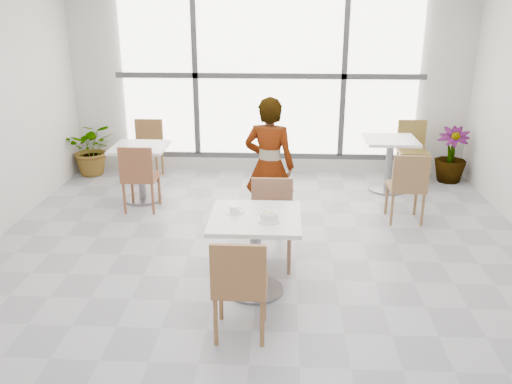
{
  "coord_description": "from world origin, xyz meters",
  "views": [
    {
      "loc": [
        0.22,
        -4.57,
        2.53
      ],
      "look_at": [
        0.0,
        -0.3,
        1.0
      ],
      "focal_mm": 37.38,
      "sensor_mm": 36.0,
      "label": 1
    }
  ],
  "objects_px": {
    "main_table": "(255,240)",
    "person": "(269,166)",
    "chair_far": "(272,216)",
    "bg_chair_right_far": "(412,146)",
    "bg_chair_left_near": "(139,174)",
    "oatmeal_bowl": "(269,216)",
    "bg_chair_left_far": "(148,145)",
    "chair_near": "(240,282)",
    "bg_chair_right_near": "(408,183)",
    "plant_left": "(92,149)",
    "bg_table_left": "(141,165)",
    "plant_right": "(451,155)",
    "coffee_cup": "(234,210)",
    "bg_table_right": "(389,157)"
  },
  "relations": [
    {
      "from": "main_table",
      "to": "person",
      "type": "distance_m",
      "value": 1.43
    },
    {
      "from": "chair_far",
      "to": "person",
      "type": "bearing_deg",
      "value": 93.48
    },
    {
      "from": "bg_chair_right_far",
      "to": "bg_chair_left_near",
      "type": "bearing_deg",
      "value": -156.94
    },
    {
      "from": "chair_far",
      "to": "person",
      "type": "relative_size",
      "value": 0.55
    },
    {
      "from": "person",
      "to": "bg_chair_right_far",
      "type": "height_order",
      "value": "person"
    },
    {
      "from": "main_table",
      "to": "oatmeal_bowl",
      "type": "height_order",
      "value": "oatmeal_bowl"
    },
    {
      "from": "bg_chair_left_far",
      "to": "chair_near",
      "type": "bearing_deg",
      "value": -67.24
    },
    {
      "from": "bg_chair_right_near",
      "to": "plant_left",
      "type": "bearing_deg",
      "value": -21.18
    },
    {
      "from": "chair_near",
      "to": "bg_table_left",
      "type": "height_order",
      "value": "chair_near"
    },
    {
      "from": "plant_right",
      "to": "coffee_cup",
      "type": "bearing_deg",
      "value": -131.3
    },
    {
      "from": "chair_far",
      "to": "main_table",
      "type": "bearing_deg",
      "value": -102.16
    },
    {
      "from": "bg_chair_right_far",
      "to": "plant_left",
      "type": "distance_m",
      "value": 4.86
    },
    {
      "from": "bg_chair_left_far",
      "to": "plant_left",
      "type": "xyz_separation_m",
      "value": [
        -0.89,
        0.08,
        -0.09
      ]
    },
    {
      "from": "person",
      "to": "bg_chair_left_near",
      "type": "relative_size",
      "value": 1.81
    },
    {
      "from": "bg_chair_left_near",
      "to": "bg_table_right",
      "type": "bearing_deg",
      "value": -163.23
    },
    {
      "from": "bg_table_right",
      "to": "oatmeal_bowl",
      "type": "bearing_deg",
      "value": -117.93
    },
    {
      "from": "oatmeal_bowl",
      "to": "bg_chair_right_far",
      "type": "relative_size",
      "value": 0.24
    },
    {
      "from": "bg_table_left",
      "to": "bg_chair_right_far",
      "type": "distance_m",
      "value": 3.99
    },
    {
      "from": "chair_far",
      "to": "coffee_cup",
      "type": "height_order",
      "value": "chair_far"
    },
    {
      "from": "person",
      "to": "bg_chair_right_far",
      "type": "bearing_deg",
      "value": -122.76
    },
    {
      "from": "chair_far",
      "to": "bg_chair_left_far",
      "type": "height_order",
      "value": "same"
    },
    {
      "from": "chair_near",
      "to": "bg_chair_right_near",
      "type": "distance_m",
      "value": 3.05
    },
    {
      "from": "person",
      "to": "plant_right",
      "type": "relative_size",
      "value": 1.93
    },
    {
      "from": "bg_chair_left_far",
      "to": "coffee_cup",
      "type": "bearing_deg",
      "value": -63.99
    },
    {
      "from": "plant_right",
      "to": "oatmeal_bowl",
      "type": "bearing_deg",
      "value": -126.74
    },
    {
      "from": "oatmeal_bowl",
      "to": "bg_chair_left_far",
      "type": "relative_size",
      "value": 0.24
    },
    {
      "from": "person",
      "to": "bg_chair_right_near",
      "type": "xyz_separation_m",
      "value": [
        1.64,
        0.32,
        -0.29
      ]
    },
    {
      "from": "chair_near",
      "to": "plant_right",
      "type": "distance_m",
      "value": 4.96
    },
    {
      "from": "coffee_cup",
      "to": "bg_chair_right_far",
      "type": "bearing_deg",
      "value": 55.65
    },
    {
      "from": "bg_chair_left_near",
      "to": "plant_right",
      "type": "height_order",
      "value": "bg_chair_left_near"
    },
    {
      "from": "bg_chair_right_far",
      "to": "chair_near",
      "type": "bearing_deg",
      "value": -117.89
    },
    {
      "from": "chair_near",
      "to": "bg_table_right",
      "type": "height_order",
      "value": "chair_near"
    },
    {
      "from": "plant_left",
      "to": "bg_chair_left_far",
      "type": "bearing_deg",
      "value": -4.84
    },
    {
      "from": "oatmeal_bowl",
      "to": "bg_table_right",
      "type": "xyz_separation_m",
      "value": [
        1.6,
        3.01,
        -0.31
      ]
    },
    {
      "from": "coffee_cup",
      "to": "bg_chair_right_near",
      "type": "relative_size",
      "value": 0.18
    },
    {
      "from": "bg_chair_left_near",
      "to": "plant_right",
      "type": "bearing_deg",
      "value": -161.38
    },
    {
      "from": "person",
      "to": "main_table",
      "type": "bearing_deg",
      "value": 98.62
    },
    {
      "from": "chair_near",
      "to": "bg_chair_left_near",
      "type": "distance_m",
      "value": 3.05
    },
    {
      "from": "chair_far",
      "to": "coffee_cup",
      "type": "bearing_deg",
      "value": -120.53
    },
    {
      "from": "bg_chair_right_near",
      "to": "plant_right",
      "type": "bearing_deg",
      "value": -121.11
    },
    {
      "from": "main_table",
      "to": "chair_far",
      "type": "distance_m",
      "value": 0.62
    },
    {
      "from": "bg_table_right",
      "to": "bg_chair_left_near",
      "type": "xyz_separation_m",
      "value": [
        -3.29,
        -0.99,
        0.01
      ]
    },
    {
      "from": "main_table",
      "to": "chair_near",
      "type": "height_order",
      "value": "chair_near"
    },
    {
      "from": "main_table",
      "to": "bg_table_left",
      "type": "bearing_deg",
      "value": 125.14
    },
    {
      "from": "bg_chair_left_near",
      "to": "bg_chair_left_far",
      "type": "relative_size",
      "value": 1.0
    },
    {
      "from": "coffee_cup",
      "to": "person",
      "type": "distance_m",
      "value": 1.37
    },
    {
      "from": "bg_chair_left_far",
      "to": "plant_right",
      "type": "distance_m",
      "value": 4.51
    },
    {
      "from": "chair_near",
      "to": "chair_far",
      "type": "bearing_deg",
      "value": -99.01
    },
    {
      "from": "oatmeal_bowl",
      "to": "plant_left",
      "type": "bearing_deg",
      "value": 128.55
    },
    {
      "from": "bg_chair_right_far",
      "to": "chair_far",
      "type": "bearing_deg",
      "value": -125.03
    }
  ]
}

